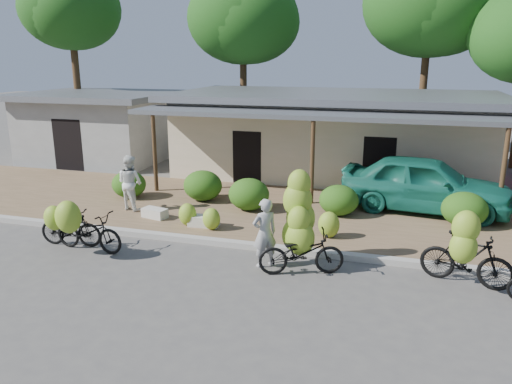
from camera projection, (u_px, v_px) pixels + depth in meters
ground at (259, 286)px, 10.73m from camera, size 100.00×100.00×0.00m
sidewalk at (304, 215)px, 15.34m from camera, size 60.00×6.00×0.12m
curb at (281, 249)px, 12.56m from camera, size 60.00×0.25×0.15m
shop_main at (334, 133)px, 20.39m from camera, size 13.00×8.50×3.35m
shop_grey at (100, 125)px, 23.49m from camera, size 7.00×6.00×3.15m
tree_back_left at (68, 7)px, 24.74m from camera, size 5.05×4.92×8.99m
tree_far_center at (240, 17)px, 25.43m from camera, size 5.76×5.69×8.89m
tree_center_right at (426, 1)px, 23.28m from camera, size 6.27×6.24×9.66m
hedge_0 at (129, 184)px, 16.91m from camera, size 1.17×1.05×0.91m
hedge_1 at (203, 186)px, 16.54m from camera, size 1.30×1.17×1.01m
hedge_2 at (249, 194)px, 15.52m from camera, size 1.28×1.15×1.00m
hedge_3 at (339, 200)px, 15.01m from camera, size 1.19×1.07×0.93m
hedge_4 at (465, 209)px, 14.01m from camera, size 1.26×1.14×0.99m
bike_far_left at (85, 229)px, 12.43m from camera, size 2.02×1.35×1.49m
bike_left at (68, 226)px, 12.76m from camera, size 1.73×1.17×1.28m
bike_center at (300, 234)px, 11.33m from camera, size 2.04×1.47×2.30m
bike_right at (466, 254)px, 10.51m from camera, size 2.00×1.38×1.83m
loose_banana_a at (188, 214)px, 14.12m from camera, size 0.52×0.44×0.65m
loose_banana_b at (211, 219)px, 13.77m from camera, size 0.50×0.42×0.62m
loose_banana_c at (329, 225)px, 13.16m from camera, size 0.57×0.48×0.71m
sack_near at (204, 221)px, 14.09m from camera, size 0.87×0.45×0.30m
sack_far at (155, 213)px, 14.84m from camera, size 0.82×0.55×0.28m
vendor at (265, 233)px, 11.52m from camera, size 0.71×0.69×1.65m
bystander at (130, 183)px, 15.48m from camera, size 0.97×0.84×1.72m
teal_van at (425, 184)px, 15.32m from camera, size 5.29×2.64×1.73m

